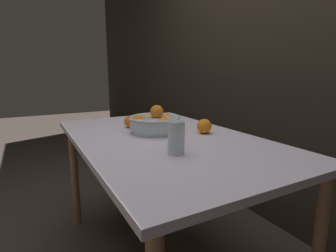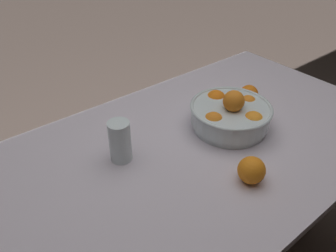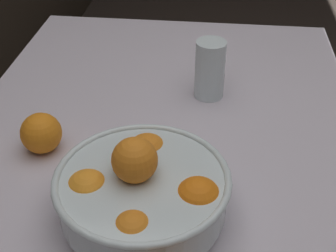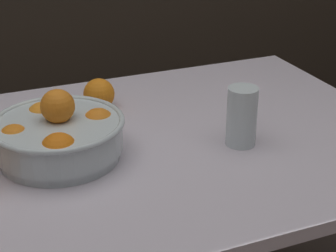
{
  "view_description": "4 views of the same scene",
  "coord_description": "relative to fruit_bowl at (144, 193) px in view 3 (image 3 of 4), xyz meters",
  "views": [
    {
      "loc": [
        1.17,
        -0.62,
        1.07
      ],
      "look_at": [
        0.11,
        -0.04,
        0.82
      ],
      "focal_mm": 28.0,
      "sensor_mm": 36.0,
      "label": 1
    },
    {
      "loc": [
        0.67,
        0.62,
        1.43
      ],
      "look_at": [
        0.1,
        -0.09,
        0.79
      ],
      "focal_mm": 35.0,
      "sensor_mm": 36.0,
      "label": 2
    },
    {
      "loc": [
        -0.65,
        -0.1,
        1.33
      ],
      "look_at": [
        0.07,
        -0.02,
        0.81
      ],
      "focal_mm": 50.0,
      "sensor_mm": 36.0,
      "label": 3
    },
    {
      "loc": [
        -0.3,
        -1.09,
        1.33
      ],
      "look_at": [
        0.12,
        -0.07,
        0.81
      ],
      "focal_mm": 60.0,
      "sensor_mm": 36.0,
      "label": 4
    }
  ],
  "objects": [
    {
      "name": "juice_glass",
      "position": [
        0.4,
        -0.09,
        0.01
      ],
      "size": [
        0.07,
        0.07,
        0.14
      ],
      "color": "#F4A314",
      "rests_on": "dining_table"
    },
    {
      "name": "orange_loose_front",
      "position": [
        0.15,
        0.23,
        -0.01
      ],
      "size": [
        0.08,
        0.08,
        0.08
      ],
      "primitive_type": "sphere",
      "color": "orange",
      "rests_on": "dining_table"
    },
    {
      "name": "fruit_bowl",
      "position": [
        0.0,
        0.0,
        0.0
      ],
      "size": [
        0.29,
        0.29,
        0.15
      ],
      "color": "silver",
      "rests_on": "dining_table"
    },
    {
      "name": "dining_table",
      "position": [
        0.11,
        0.0,
        -0.13
      ],
      "size": [
        1.41,
        0.85,
        0.74
      ],
      "color": "silver",
      "rests_on": "ground_plane"
    }
  ]
}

